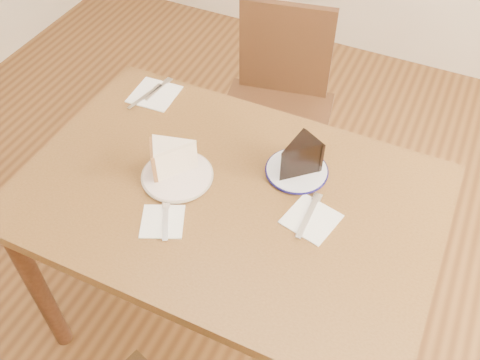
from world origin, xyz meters
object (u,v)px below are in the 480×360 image
at_px(chair_far, 276,109).
at_px(plate_navy, 297,171).
at_px(carrot_cake, 176,158).
at_px(table, 228,215).
at_px(chocolate_cake, 296,160).
at_px(plate_cream, 177,176).

height_order(chair_far, plate_navy, chair_far).
relative_size(plate_navy, carrot_cake, 1.47).
distance_m(table, carrot_cake, 0.23).
xyz_separation_m(carrot_cake, chocolate_cake, (0.32, 0.14, 0.00)).
distance_m(chair_far, plate_navy, 0.65).
bearing_deg(chair_far, chocolate_cake, 105.42).
distance_m(plate_navy, chocolate_cake, 0.06).
bearing_deg(chair_far, table, 89.13).
distance_m(plate_navy, carrot_cake, 0.36).
bearing_deg(plate_navy, carrot_cake, -155.02).
relative_size(table, plate_navy, 6.70).
bearing_deg(chair_far, plate_cream, 75.81).
relative_size(plate_navy, chocolate_cake, 1.54).
xyz_separation_m(chair_far, plate_cream, (-0.04, -0.70, 0.26)).
bearing_deg(table, chair_far, 100.07).
bearing_deg(chocolate_cake, carrot_cake, 51.31).
height_order(chair_far, carrot_cake, chair_far).
bearing_deg(chair_far, plate_navy, 106.19).
height_order(plate_navy, carrot_cake, carrot_cake).
bearing_deg(plate_navy, plate_cream, -151.52).
bearing_deg(carrot_cake, chair_far, 142.33).
relative_size(chair_far, plate_navy, 4.95).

